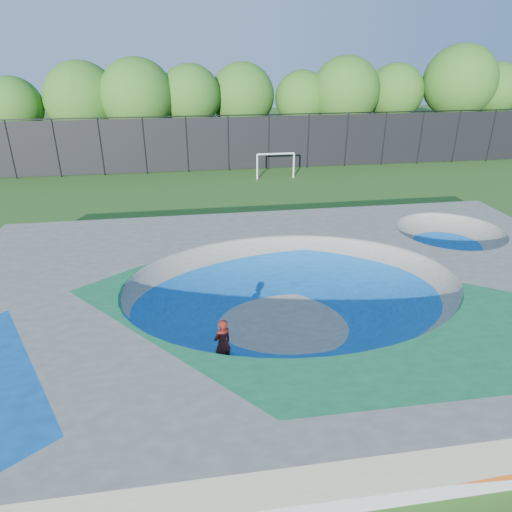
{
  "coord_description": "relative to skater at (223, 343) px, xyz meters",
  "views": [
    {
      "loc": [
        -3.17,
        -12.69,
        8.32
      ],
      "look_at": [
        -0.74,
        3.0,
        1.1
      ],
      "focal_mm": 32.0,
      "sensor_mm": 36.0,
      "label": 1
    }
  ],
  "objects": [
    {
      "name": "treeline",
      "position": [
        4.75,
        27.88,
        4.22
      ],
      "size": [
        52.56,
        7.82,
        8.83
      ],
      "color": "#3F2C1F",
      "rests_on": "ground"
    },
    {
      "name": "skater",
      "position": [
        0.0,
        0.0,
        0.0
      ],
      "size": [
        0.67,
        0.6,
        1.54
      ],
      "primitive_type": "imported",
      "rotation": [
        0.0,
        0.0,
        3.68
      ],
      "color": "#AD1D0D",
      "rests_on": "ground"
    },
    {
      "name": "soccer_goal",
      "position": [
        5.48,
        20.29,
        0.46
      ],
      "size": [
        2.71,
        0.12,
        1.79
      ],
      "color": "silver",
      "rests_on": "ground"
    },
    {
      "name": "skate_deck",
      "position": [
        2.47,
        2.01,
        -0.02
      ],
      "size": [
        22.0,
        14.0,
        1.5
      ],
      "primitive_type": "cube",
      "color": "gray",
      "rests_on": "ground"
    },
    {
      "name": "fence",
      "position": [
        2.47,
        23.01,
        1.33
      ],
      "size": [
        48.09,
        0.09,
        4.04
      ],
      "color": "black",
      "rests_on": "ground"
    },
    {
      "name": "skateboard",
      "position": [
        0.0,
        0.0,
        -0.75
      ],
      "size": [
        0.77,
        0.61,
        0.05
      ],
      "primitive_type": "cube",
      "rotation": [
        0.0,
        0.0,
        0.58
      ],
      "color": "black",
      "rests_on": "ground"
    },
    {
      "name": "ground",
      "position": [
        2.47,
        2.01,
        -0.77
      ],
      "size": [
        120.0,
        120.0,
        0.0
      ],
      "primitive_type": "plane",
      "color": "#285618",
      "rests_on": "ground"
    }
  ]
}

